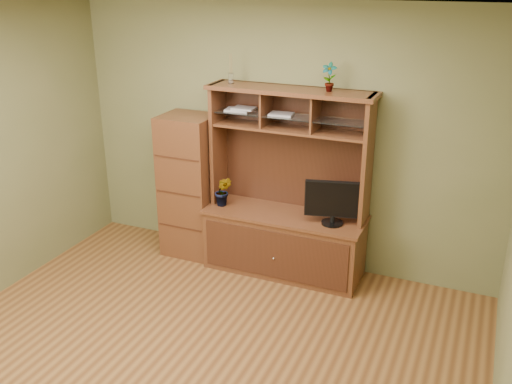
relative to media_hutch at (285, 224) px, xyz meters
The scene contains 8 objects.
room 1.92m from the media_hutch, 95.15° to the right, with size 4.54×4.04×2.74m.
media_hutch is the anchor object (origin of this frame).
monitor 0.63m from the media_hutch, ahead, with size 0.55×0.21×0.44m.
orchid_plant 0.72m from the media_hutch, behind, with size 0.18×0.14×0.32m, color #386020.
top_plant 1.56m from the media_hutch, 11.72° to the left, with size 0.14×0.09×0.27m, color #275D20.
reed_diffuser 1.62m from the media_hutch, behind, with size 0.06×0.06×0.29m.
magazines 1.19m from the media_hutch, 168.72° to the left, with size 0.72×0.21×0.04m.
side_cabinet 1.13m from the media_hutch, behind, with size 0.55×0.50×1.55m.
Camera 1 is at (1.96, -3.27, 2.96)m, focal length 40.00 mm.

